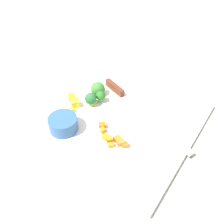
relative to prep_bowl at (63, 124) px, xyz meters
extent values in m
plane|color=#9E9D90|center=(0.08, 0.12, -0.03)|extent=(4.00, 4.00, 0.00)
cube|color=white|center=(0.08, 0.12, -0.03)|extent=(0.45, 0.40, 0.01)
cylinder|color=#315B90|center=(0.00, 0.00, 0.00)|extent=(0.08, 0.08, 0.04)
cube|color=silver|center=(0.23, 0.14, -0.02)|extent=(0.18, 0.08, 0.00)
cube|color=brown|center=(0.02, 0.21, -0.01)|extent=(0.08, 0.04, 0.02)
cube|color=orange|center=(0.11, 0.03, -0.01)|extent=(0.02, 0.02, 0.01)
cube|color=orange|center=(0.14, 0.05, -0.01)|extent=(0.02, 0.02, 0.01)
cube|color=orange|center=(0.08, 0.06, -0.01)|extent=(0.02, 0.02, 0.01)
cube|color=orange|center=(0.09, 0.05, -0.01)|extent=(0.02, 0.02, 0.01)
cube|color=orange|center=(0.17, 0.04, -0.01)|extent=(0.02, 0.02, 0.01)
cube|color=orange|center=(0.14, 0.02, -0.01)|extent=(0.02, 0.02, 0.01)
cube|color=orange|center=(0.15, 0.04, -0.01)|extent=(0.03, 0.03, 0.01)
cube|color=orange|center=(0.12, 0.03, -0.01)|extent=(0.02, 0.02, 0.02)
cube|color=yellow|center=(-0.03, 0.09, -0.01)|extent=(0.03, 0.03, 0.02)
cube|color=yellow|center=(-0.02, 0.06, -0.01)|extent=(0.02, 0.02, 0.01)
cube|color=yellow|center=(0.00, 0.12, -0.01)|extent=(0.03, 0.02, 0.02)
cube|color=yellow|center=(-0.06, 0.10, -0.01)|extent=(0.03, 0.03, 0.02)
cylinder|color=#8AC465|center=(-0.01, 0.17, -0.02)|extent=(0.02, 0.02, 0.01)
sphere|color=#397831|center=(-0.01, 0.17, 0.00)|extent=(0.04, 0.04, 0.04)
cylinder|color=#91B467|center=(0.00, 0.12, -0.01)|extent=(0.01, 0.01, 0.01)
sphere|color=#276431|center=(0.00, 0.12, 0.01)|extent=(0.03, 0.03, 0.03)
cylinder|color=#94AB6D|center=(0.02, 0.14, -0.01)|extent=(0.01, 0.01, 0.01)
sphere|color=#276F24|center=(0.02, 0.14, 0.00)|extent=(0.03, 0.03, 0.03)
camera|label=1|loc=(0.37, -0.32, 0.49)|focal=41.86mm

